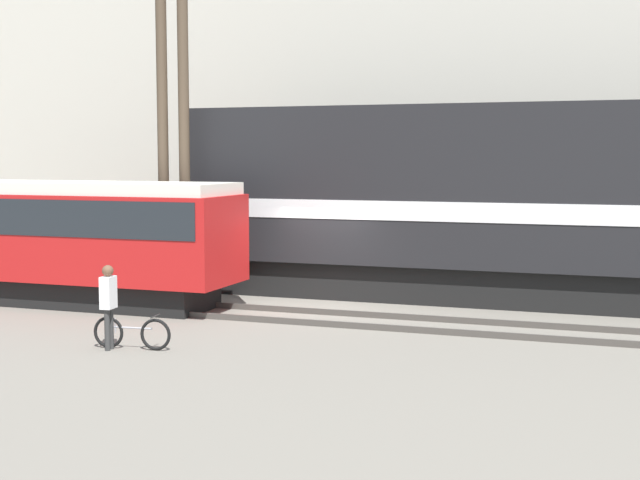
{
  "coord_description": "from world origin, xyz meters",
  "views": [
    {
      "loc": [
        7.69,
        -21.3,
        3.88
      ],
      "look_at": [
        0.37,
        -0.8,
        1.8
      ],
      "focal_mm": 50.0,
      "sensor_mm": 36.0,
      "label": 1
    }
  ],
  "objects_px": {
    "streetcar": "(34,233)",
    "bicycle": "(132,333)",
    "person": "(108,298)",
    "utility_pole_right": "(184,116)",
    "freight_locomotive": "(513,200)",
    "utility_pole_center": "(163,116)"
  },
  "relations": [
    {
      "from": "freight_locomotive",
      "to": "person",
      "type": "height_order",
      "value": "freight_locomotive"
    },
    {
      "from": "streetcar",
      "to": "utility_pole_center",
      "type": "distance_m",
      "value": 4.62
    },
    {
      "from": "streetcar",
      "to": "utility_pole_center",
      "type": "relative_size",
      "value": 1.15
    },
    {
      "from": "freight_locomotive",
      "to": "bicycle",
      "type": "height_order",
      "value": "freight_locomotive"
    },
    {
      "from": "freight_locomotive",
      "to": "bicycle",
      "type": "bearing_deg",
      "value": -127.61
    },
    {
      "from": "person",
      "to": "utility_pole_center",
      "type": "relative_size",
      "value": 0.17
    },
    {
      "from": "streetcar",
      "to": "bicycle",
      "type": "xyz_separation_m",
      "value": [
        5.55,
        -4.23,
        -1.5
      ]
    },
    {
      "from": "utility_pole_center",
      "to": "streetcar",
      "type": "bearing_deg",
      "value": -143.62
    },
    {
      "from": "person",
      "to": "utility_pole_right",
      "type": "height_order",
      "value": "utility_pole_right"
    },
    {
      "from": "streetcar",
      "to": "person",
      "type": "distance_m",
      "value": 6.83
    },
    {
      "from": "freight_locomotive",
      "to": "utility_pole_center",
      "type": "xyz_separation_m",
      "value": [
        -9.18,
        -2.04,
        2.22
      ]
    },
    {
      "from": "freight_locomotive",
      "to": "streetcar",
      "type": "relative_size",
      "value": 1.53
    },
    {
      "from": "freight_locomotive",
      "to": "streetcar",
      "type": "distance_m",
      "value": 12.65
    },
    {
      "from": "streetcar",
      "to": "bicycle",
      "type": "bearing_deg",
      "value": -37.34
    },
    {
      "from": "bicycle",
      "to": "person",
      "type": "relative_size",
      "value": 0.97
    },
    {
      "from": "bicycle",
      "to": "person",
      "type": "height_order",
      "value": "person"
    },
    {
      "from": "streetcar",
      "to": "utility_pole_center",
      "type": "xyz_separation_m",
      "value": [
        2.76,
        2.04,
        3.1
      ]
    },
    {
      "from": "utility_pole_center",
      "to": "utility_pole_right",
      "type": "height_order",
      "value": "utility_pole_center"
    },
    {
      "from": "person",
      "to": "utility_pole_right",
      "type": "bearing_deg",
      "value": 105.01
    },
    {
      "from": "streetcar",
      "to": "bicycle",
      "type": "height_order",
      "value": "streetcar"
    },
    {
      "from": "streetcar",
      "to": "bicycle",
      "type": "distance_m",
      "value": 7.14
    },
    {
      "from": "streetcar",
      "to": "bicycle",
      "type": "relative_size",
      "value": 6.84
    }
  ]
}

